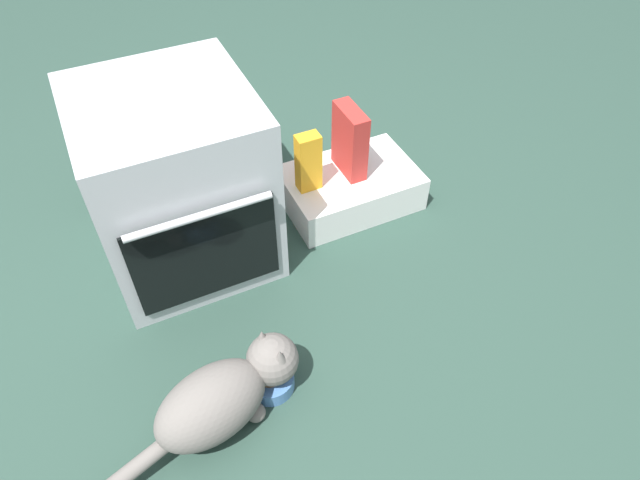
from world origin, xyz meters
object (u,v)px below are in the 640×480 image
Objects in this scene: pantry_cabinet at (350,188)px; oven at (178,182)px; food_bowl at (270,380)px; juice_carton at (308,162)px; cat at (223,396)px; cereal_box at (350,141)px.

oven is at bearing 178.09° from pantry_cabinet.
oven is 0.75m from food_bowl.
juice_carton reaches higher than food_bowl.
cat reaches higher than pantry_cabinet.
juice_carton is (-0.19, -0.03, -0.02)m from cereal_box.
oven reaches higher than food_bowl.
cat is at bearing -165.47° from food_bowl.
pantry_cabinet is at bearing 46.85° from food_bowl.
cat reaches higher than food_bowl.
cat is (-0.11, -0.72, -0.21)m from oven.
oven is 2.77× the size of juice_carton.
juice_carton is (0.59, 0.70, 0.15)m from cat.
pantry_cabinet reaches higher than food_bowl.
oven is 2.38× the size of cereal_box.
cat is 1.08m from cereal_box.
cereal_box reaches higher than pantry_cabinet.
cereal_box reaches higher than juice_carton.
pantry_cabinet is at bearing -99.57° from cereal_box.
food_bowl is at bearing 0.00° from cat.
oven is 0.76m from cat.
cereal_box is at bearing 0.41° from oven.
oven is at bearing 177.30° from juice_carton.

